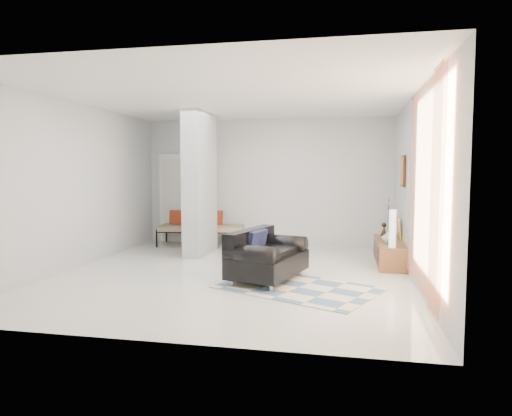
# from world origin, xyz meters

# --- Properties ---
(floor) EXTENTS (6.00, 6.00, 0.00)m
(floor) POSITION_xyz_m (0.00, 0.00, 0.00)
(floor) COLOR beige
(floor) RESTS_ON ground
(ceiling) EXTENTS (6.00, 6.00, 0.00)m
(ceiling) POSITION_xyz_m (0.00, 0.00, 2.80)
(ceiling) COLOR white
(ceiling) RESTS_ON wall_back
(wall_back) EXTENTS (6.00, 0.00, 6.00)m
(wall_back) POSITION_xyz_m (0.00, 3.00, 1.40)
(wall_back) COLOR silver
(wall_back) RESTS_ON ground
(wall_front) EXTENTS (6.00, 0.00, 6.00)m
(wall_front) POSITION_xyz_m (0.00, -3.00, 1.40)
(wall_front) COLOR silver
(wall_front) RESTS_ON ground
(wall_left) EXTENTS (0.00, 6.00, 6.00)m
(wall_left) POSITION_xyz_m (-2.75, 0.00, 1.40)
(wall_left) COLOR silver
(wall_left) RESTS_ON ground
(wall_right) EXTENTS (0.00, 6.00, 6.00)m
(wall_right) POSITION_xyz_m (2.75, 0.00, 1.40)
(wall_right) COLOR silver
(wall_right) RESTS_ON ground
(partition_column) EXTENTS (0.35, 1.20, 2.80)m
(partition_column) POSITION_xyz_m (-1.10, 1.60, 1.40)
(partition_column) COLOR #ACB1B3
(partition_column) RESTS_ON floor
(hallway_door) EXTENTS (0.85, 0.06, 2.04)m
(hallway_door) POSITION_xyz_m (-2.10, 2.96, 1.02)
(hallway_door) COLOR white
(hallway_door) RESTS_ON floor
(curtain) EXTENTS (0.00, 2.55, 2.55)m
(curtain) POSITION_xyz_m (2.67, -1.15, 1.45)
(curtain) COLOR orange
(curtain) RESTS_ON wall_right
(wall_art) EXTENTS (0.04, 0.45, 0.55)m
(wall_art) POSITION_xyz_m (2.72, 1.36, 1.65)
(wall_art) COLOR #381F0F
(wall_art) RESTS_ON wall_right
(media_console) EXTENTS (0.45, 1.72, 0.80)m
(media_console) POSITION_xyz_m (2.52, 1.36, 0.20)
(media_console) COLOR brown
(media_console) RESTS_ON floor
(loveseat) EXTENTS (1.15, 1.55, 0.76)m
(loveseat) POSITION_xyz_m (0.54, -0.30, 0.36)
(loveseat) COLOR silver
(loveseat) RESTS_ON floor
(daybed) EXTENTS (1.94, 1.00, 0.77)m
(daybed) POSITION_xyz_m (-1.43, 2.62, 0.41)
(daybed) COLOR black
(daybed) RESTS_ON floor
(area_rug) EXTENTS (2.52, 2.17, 0.01)m
(area_rug) POSITION_xyz_m (1.10, -0.71, 0.01)
(area_rug) COLOR beige
(area_rug) RESTS_ON floor
(cylinder_lamp) EXTENTS (0.11, 0.11, 0.62)m
(cylinder_lamp) POSITION_xyz_m (2.50, 0.66, 0.71)
(cylinder_lamp) COLOR white
(cylinder_lamp) RESTS_ON media_console
(bronze_figurine) EXTENTS (0.13, 0.13, 0.25)m
(bronze_figurine) POSITION_xyz_m (2.47, 2.02, 0.53)
(bronze_figurine) COLOR black
(bronze_figurine) RESTS_ON media_console
(vase) EXTENTS (0.23, 0.23, 0.21)m
(vase) POSITION_xyz_m (2.47, 1.15, 0.51)
(vase) COLOR silver
(vase) RESTS_ON media_console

